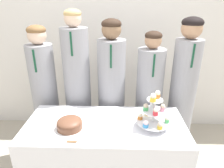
# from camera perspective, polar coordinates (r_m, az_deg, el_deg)

# --- Properties ---
(wall_back) EXTENTS (9.00, 0.06, 2.70)m
(wall_back) POSITION_cam_1_polar(r_m,az_deg,el_deg) (2.66, -0.42, 14.74)
(wall_back) COLOR silver
(wall_back) RESTS_ON ground_plane
(table) EXTENTS (1.35, 0.61, 0.75)m
(table) POSITION_cam_1_polar(r_m,az_deg,el_deg) (1.95, -1.83, -20.51)
(table) COLOR white
(table) RESTS_ON ground_plane
(round_cake) EXTENTS (0.27, 0.27, 0.10)m
(round_cake) POSITION_cam_1_polar(r_m,az_deg,el_deg) (1.67, -12.02, -11.14)
(round_cake) COLOR white
(round_cake) RESTS_ON table
(cake_knife) EXTENTS (0.25, 0.03, 0.01)m
(cake_knife) POSITION_cam_1_polar(r_m,az_deg,el_deg) (1.54, -9.77, -16.05)
(cake_knife) COLOR silver
(cake_knife) RESTS_ON table
(cupcake_stand) EXTENTS (0.27, 0.27, 0.32)m
(cupcake_stand) POSITION_cam_1_polar(r_m,az_deg,el_deg) (1.65, 11.73, -7.91)
(cupcake_stand) COLOR silver
(cupcake_stand) RESTS_ON table
(student_0) EXTENTS (0.27, 0.27, 1.51)m
(student_0) POSITION_cam_1_polar(r_m,az_deg,el_deg) (2.30, -18.42, -4.03)
(student_0) COLOR #939399
(student_0) RESTS_ON ground_plane
(student_1) EXTENTS (0.27, 0.28, 1.65)m
(student_1) POSITION_cam_1_polar(r_m,az_deg,el_deg) (2.17, -9.65, -2.85)
(student_1) COLOR #939399
(student_1) RESTS_ON ground_plane
(student_2) EXTENTS (0.28, 0.29, 1.57)m
(student_2) POSITION_cam_1_polar(r_m,az_deg,el_deg) (2.15, -0.15, -3.86)
(student_2) COLOR #939399
(student_2) RESTS_ON ground_plane
(student_3) EXTENTS (0.28, 0.28, 1.45)m
(student_3) POSITION_cam_1_polar(r_m,az_deg,el_deg) (2.20, 10.32, -5.43)
(student_3) COLOR #939399
(student_3) RESTS_ON ground_plane
(student_4) EXTENTS (0.26, 0.27, 1.58)m
(student_4) POSITION_cam_1_polar(r_m,az_deg,el_deg) (2.24, 19.33, -3.38)
(student_4) COLOR #939399
(student_4) RESTS_ON ground_plane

